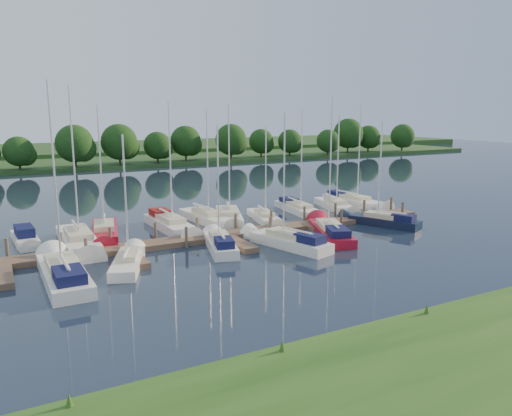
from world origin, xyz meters
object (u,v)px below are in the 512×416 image
motorboat (25,239)px  sailboat_n_5 (207,219)px  dock (227,238)px  sailboat_s_2 (220,245)px

motorboat → sailboat_n_5: (15.23, 0.20, -0.06)m
dock → sailboat_n_5: size_ratio=3.73×
motorboat → sailboat_n_5: size_ratio=0.52×
dock → sailboat_s_2: (-1.54, -2.09, 0.13)m
sailboat_s_2 → sailboat_n_5: bearing=88.2°
motorboat → sailboat_s_2: (12.62, -8.56, -0.01)m
sailboat_n_5 → sailboat_s_2: bearing=66.7°
dock → motorboat: bearing=155.5°
dock → motorboat: size_ratio=7.23×
sailboat_s_2 → dock: bearing=68.4°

